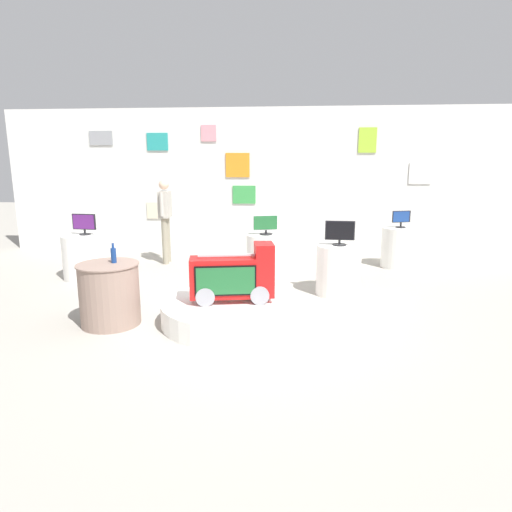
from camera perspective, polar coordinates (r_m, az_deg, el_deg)
ground_plane at (r=5.84m, az=-0.62°, el=-8.72°), size 30.00×30.00×0.00m
back_wall_display at (r=9.90m, az=2.18°, el=9.38°), size 12.06×0.13×3.16m
main_display_pedestal at (r=5.89m, az=-3.05°, el=-7.07°), size 1.84×1.84×0.29m
novelty_firetruck_tv at (r=5.75m, az=-2.89°, el=-2.83°), size 1.12×0.58×0.75m
display_pedestal_left_rear at (r=7.12m, az=10.45°, el=-1.74°), size 0.69×0.69×0.78m
tv_on_left_rear at (r=6.99m, az=10.65°, el=2.98°), size 0.45×0.21×0.38m
display_pedestal_center_rear at (r=7.96m, az=1.26°, el=-0.03°), size 0.69×0.69×0.78m
tv_on_center_rear at (r=7.85m, az=1.27°, el=4.05°), size 0.45×0.22×0.35m
display_pedestal_right_rear at (r=8.50m, az=-20.76°, el=-0.04°), size 0.82×0.82×0.78m
tv_on_right_rear at (r=8.40m, az=-21.08°, el=3.91°), size 0.43×0.19×0.37m
display_pedestal_far_right at (r=9.19m, az=17.80°, el=1.06°), size 0.69×0.69×0.78m
tv_on_far_right at (r=9.10m, az=18.03°, el=4.58°), size 0.36×0.19×0.33m
side_table_round at (r=6.03m, az=-18.18°, el=-4.57°), size 0.78×0.78×0.80m
bottle_on_side_table at (r=5.94m, az=-17.72°, el=0.14°), size 0.07×0.07×0.25m
shopper_browsing_near_truck at (r=9.18m, az=-11.52°, el=5.21°), size 0.22×0.56×1.69m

